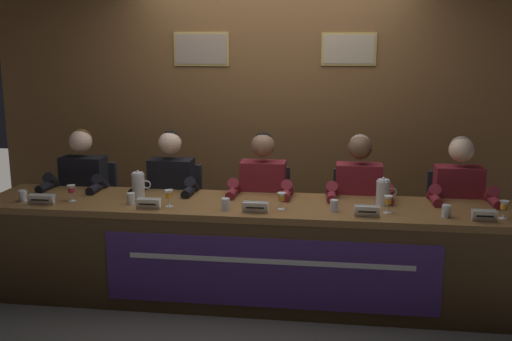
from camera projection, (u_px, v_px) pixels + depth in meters
name	position (u px, v px, depth m)	size (l,w,h in m)	color
ground_plane	(256.00, 297.00, 4.53)	(12.00, 12.00, 0.00)	#4C4742
wall_back_panelled	(274.00, 111.00, 5.50)	(5.33, 0.14, 2.60)	brown
conference_table	(254.00, 238.00, 4.31)	(4.13, 0.74, 0.75)	brown
chair_far_left	(92.00, 216.00, 5.17)	(0.44, 0.44, 0.89)	black
panelist_far_left	(80.00, 191.00, 4.92)	(0.51, 0.48, 1.22)	black
nameplate_far_left	(41.00, 199.00, 4.33)	(0.20, 0.06, 0.08)	white
juice_glass_far_left	(71.00, 190.00, 4.42)	(0.06, 0.06, 0.12)	white
water_cup_far_left	(23.00, 196.00, 4.42)	(0.06, 0.06, 0.08)	silver
chair_left	(177.00, 219.00, 5.07)	(0.44, 0.44, 0.89)	black
panelist_left	(169.00, 194.00, 4.82)	(0.51, 0.48, 1.22)	black
nameplate_left	(148.00, 204.00, 4.21)	(0.18, 0.06, 0.08)	white
juice_glass_left	(169.00, 195.00, 4.27)	(0.06, 0.06, 0.12)	white
water_cup_left	(131.00, 199.00, 4.34)	(0.06, 0.06, 0.08)	silver
chair_center	(265.00, 223.00, 4.97)	(0.44, 0.44, 0.89)	black
panelist_center	(262.00, 197.00, 4.72)	(0.51, 0.48, 1.22)	black
nameplate_center	(255.00, 207.00, 4.12)	(0.18, 0.06, 0.08)	white
juice_glass_center	(282.00, 198.00, 4.19)	(0.06, 0.06, 0.12)	white
water_cup_center	(226.00, 205.00, 4.19)	(0.06, 0.06, 0.08)	silver
chair_right	(356.00, 226.00, 4.87)	(0.44, 0.44, 0.89)	black
panelist_right	(358.00, 200.00, 4.62)	(0.51, 0.48, 1.22)	black
nameplate_right	(367.00, 211.00, 4.02)	(0.17, 0.06, 0.08)	white
juice_glass_right	(388.00, 201.00, 4.10)	(0.06, 0.06, 0.12)	white
water_cup_right	(334.00, 206.00, 4.15)	(0.06, 0.06, 0.08)	silver
chair_far_right	(452.00, 230.00, 4.77)	(0.44, 0.44, 0.89)	black
panelist_far_right	(459.00, 204.00, 4.52)	(0.51, 0.48, 1.22)	black
nameplate_far_right	(484.00, 216.00, 3.92)	(0.16, 0.06, 0.08)	white
juice_glass_far_right	(504.00, 206.00, 3.97)	(0.06, 0.06, 0.12)	white
water_cup_far_right	(446.00, 212.00, 4.02)	(0.06, 0.06, 0.08)	silver
water_pitcher_left_side	(138.00, 185.00, 4.54)	(0.15, 0.10, 0.21)	silver
water_pitcher_right_side	(383.00, 192.00, 4.31)	(0.15, 0.10, 0.21)	silver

